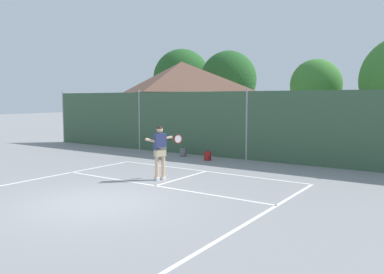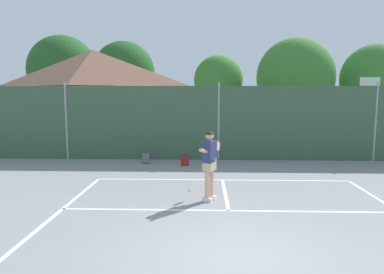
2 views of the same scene
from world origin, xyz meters
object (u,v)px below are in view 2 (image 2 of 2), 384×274
object	(u,v)px
basketball_hoop	(368,104)
backpack_grey	(146,158)
tennis_ball	(190,190)
backpack_red	(185,160)
tennis_player	(210,159)

from	to	relation	value
basketball_hoop	backpack_grey	size ratio (longest dim) A/B	7.67
tennis_ball	backpack_red	size ratio (longest dim) A/B	0.14
tennis_ball	backpack_grey	world-z (taller)	backpack_grey
backpack_grey	backpack_red	xyz separation A→B (m)	(1.63, -0.38, 0.00)
backpack_grey	tennis_ball	bearing A→B (deg)	-63.92
tennis_player	tennis_ball	world-z (taller)	tennis_player
tennis_player	backpack_grey	distance (m)	5.57
basketball_hoop	backpack_red	distance (m)	9.22
tennis_player	tennis_ball	xyz separation A→B (m)	(-0.56, 0.88, -1.08)
basketball_hoop	backpack_red	xyz separation A→B (m)	(-8.41, -3.15, -2.12)
tennis_ball	basketball_hoop	bearing A→B (deg)	39.99
tennis_player	tennis_ball	distance (m)	1.50
basketball_hoop	tennis_player	distance (m)	10.79
tennis_ball	tennis_player	bearing A→B (deg)	-57.27
tennis_ball	backpack_red	distance (m)	3.65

